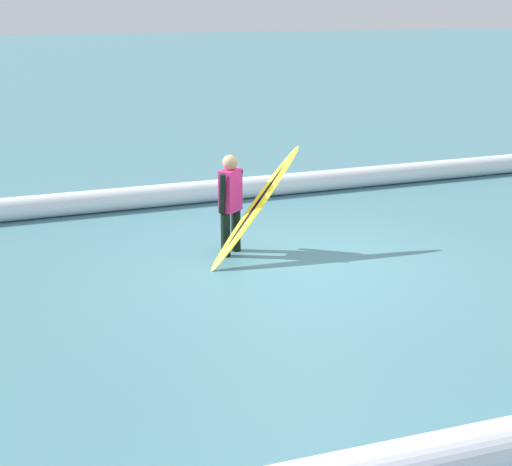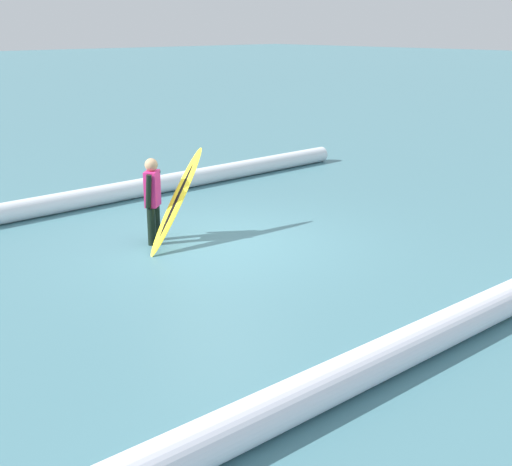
% 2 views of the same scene
% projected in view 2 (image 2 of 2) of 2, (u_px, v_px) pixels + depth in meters
% --- Properties ---
extents(ground_plane, '(179.34, 179.34, 0.00)m').
position_uv_depth(ground_plane, '(219.00, 243.00, 11.63)').
color(ground_plane, teal).
extents(surfer, '(0.42, 0.48, 1.46)m').
position_uv_depth(surfer, '(153.00, 196.00, 11.45)').
color(surfer, black).
rests_on(surfer, ground_plane).
extents(surfboard, '(1.63, 0.79, 1.56)m').
position_uv_depth(surfboard, '(177.00, 200.00, 11.41)').
color(surfboard, yellow).
rests_on(surfboard, ground_plane).
extents(wave_crest_foreground, '(17.57, 0.44, 0.40)m').
position_uv_depth(wave_crest_foreground, '(12.00, 212.00, 12.83)').
color(wave_crest_foreground, white).
rests_on(wave_crest_foreground, ground_plane).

